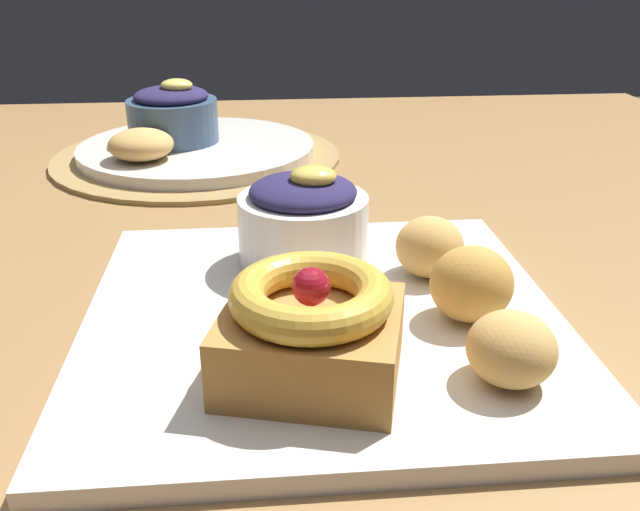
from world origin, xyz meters
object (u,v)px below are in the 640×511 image
object	(u,v)px
fritter_back	(430,247)
back_plate	(197,149)
back_ramekin	(173,114)
front_plate	(323,319)
cake_slice	(311,329)
berry_ramekin	(303,221)
fritter_middle	(471,284)
fritter_front	(511,349)
back_pastry	(141,145)

from	to	relation	value
fritter_back	back_plate	distance (m)	0.38
back_ramekin	front_plate	bearing A→B (deg)	-72.16
back_plate	fritter_back	bearing A→B (deg)	-62.26
back_plate	back_ramekin	distance (m)	0.05
cake_slice	berry_ramekin	distance (m)	0.14
berry_ramekin	back_plate	distance (m)	0.33
cake_slice	fritter_middle	size ratio (longest dim) A/B	2.17
fritter_front	back_pastry	xyz separation A→B (m)	(-0.24, 0.41, 0.00)
back_plate	back_pastry	xyz separation A→B (m)	(-0.05, -0.06, 0.02)
back_ramekin	cake_slice	bearing A→B (deg)	-76.11
fritter_middle	back_ramekin	size ratio (longest dim) A/B	0.50
back_plate	cake_slice	bearing A→B (deg)	-78.72
back_pastry	fritter_front	bearing A→B (deg)	-59.53
front_plate	cake_slice	size ratio (longest dim) A/B	2.69
berry_ramekin	front_plate	bearing A→B (deg)	-84.58
berry_ramekin	fritter_middle	bearing A→B (deg)	-43.69
fritter_front	fritter_back	world-z (taller)	fritter_back
front_plate	back_plate	world-z (taller)	back_plate
front_plate	berry_ramekin	distance (m)	0.08
fritter_front	fritter_back	distance (m)	0.13
berry_ramekin	back_pastry	distance (m)	0.29
berry_ramekin	back_ramekin	distance (m)	0.35
cake_slice	back_plate	world-z (taller)	cake_slice
cake_slice	fritter_middle	distance (m)	0.11
fritter_middle	back_ramekin	distance (m)	0.46
fritter_middle	back_plate	size ratio (longest dim) A/B	0.19
fritter_front	back_pastry	bearing A→B (deg)	120.47
fritter_front	back_ramekin	distance (m)	0.52
front_plate	back_pastry	distance (m)	0.36
fritter_front	fritter_back	bearing A→B (deg)	95.27
cake_slice	fritter_back	xyz separation A→B (m)	(0.09, 0.11, -0.01)
front_plate	fritter_middle	size ratio (longest dim) A/B	5.84
back_pastry	back_plate	bearing A→B (deg)	48.72
cake_slice	back_plate	bearing A→B (deg)	101.28
front_plate	fritter_back	size ratio (longest dim) A/B	6.30
fritter_middle	back_pastry	xyz separation A→B (m)	(-0.24, 0.34, -0.00)
fritter_middle	fritter_front	bearing A→B (deg)	-88.64
front_plate	fritter_back	world-z (taller)	fritter_back
fritter_front	back_ramekin	xyz separation A→B (m)	(-0.21, 0.48, 0.02)
berry_ramekin	fritter_middle	size ratio (longest dim) A/B	1.82
fritter_front	front_plate	bearing A→B (deg)	136.53
fritter_middle	fritter_back	distance (m)	0.06
front_plate	cake_slice	world-z (taller)	cake_slice
fritter_front	back_pastry	world-z (taller)	fritter_front
fritter_front	back_pastry	distance (m)	0.47
front_plate	back_plate	size ratio (longest dim) A/B	1.12
front_plate	fritter_front	size ratio (longest dim) A/B	6.19
berry_ramekin	fritter_back	bearing A→B (deg)	-17.99
fritter_front	fritter_middle	bearing A→B (deg)	91.36
fritter_middle	fritter_back	world-z (taller)	fritter_middle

